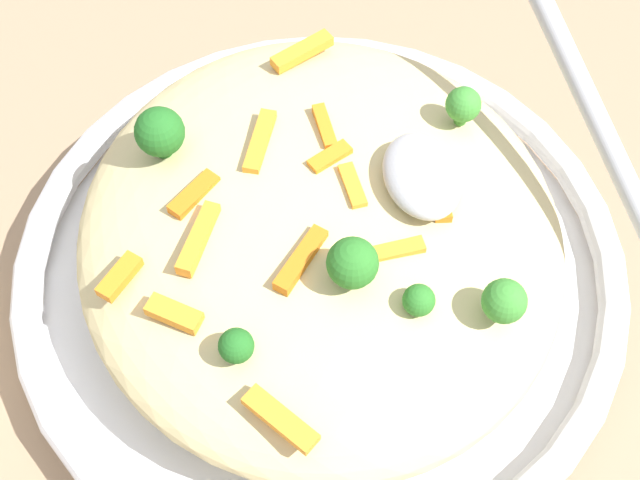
# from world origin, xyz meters

# --- Properties ---
(ground_plane) EXTENTS (2.40, 2.40, 0.00)m
(ground_plane) POSITION_xyz_m (0.00, 0.00, 0.00)
(ground_plane) COLOR #9E7F60
(serving_bowl) EXTENTS (0.36, 0.36, 0.04)m
(serving_bowl) POSITION_xyz_m (0.00, 0.00, 0.02)
(serving_bowl) COLOR silver
(serving_bowl) RESTS_ON ground_plane
(pasta_mound) EXTENTS (0.29, 0.27, 0.06)m
(pasta_mound) POSITION_xyz_m (0.00, 0.00, 0.06)
(pasta_mound) COLOR #DBC689
(pasta_mound) RESTS_ON serving_bowl
(carrot_piece_0) EXTENTS (0.03, 0.03, 0.01)m
(carrot_piece_0) POSITION_xyz_m (-0.02, 0.11, 0.09)
(carrot_piece_0) COLOR orange
(carrot_piece_0) RESTS_ON pasta_mound
(carrot_piece_1) EXTENTS (0.04, 0.03, 0.01)m
(carrot_piece_1) POSITION_xyz_m (0.05, 0.02, 0.10)
(carrot_piece_1) COLOR orange
(carrot_piece_1) RESTS_ON pasta_mound
(carrot_piece_2) EXTENTS (0.01, 0.03, 0.01)m
(carrot_piece_2) POSITION_xyz_m (-0.04, -0.03, 0.09)
(carrot_piece_2) COLOR orange
(carrot_piece_2) RESTS_ON pasta_mound
(carrot_piece_3) EXTENTS (0.03, 0.01, 0.01)m
(carrot_piece_3) POSITION_xyz_m (-0.01, -0.06, 0.09)
(carrot_piece_3) COLOR orange
(carrot_piece_3) RESTS_ON pasta_mound
(carrot_piece_4) EXTENTS (0.03, 0.03, 0.01)m
(carrot_piece_4) POSITION_xyz_m (-0.05, 0.08, 0.09)
(carrot_piece_4) COLOR orange
(carrot_piece_4) RESTS_ON pasta_mound
(carrot_piece_5) EXTENTS (0.02, 0.03, 0.01)m
(carrot_piece_5) POSITION_xyz_m (0.03, -0.01, 0.10)
(carrot_piece_5) COLOR orange
(carrot_piece_5) RESTS_ON pasta_mound
(carrot_piece_6) EXTENTS (0.03, 0.01, 0.01)m
(carrot_piece_6) POSITION_xyz_m (0.05, -0.01, 0.09)
(carrot_piece_6) COLOR orange
(carrot_piece_6) RESTS_ON pasta_mound
(carrot_piece_7) EXTENTS (0.03, 0.01, 0.01)m
(carrot_piece_7) POSITION_xyz_m (0.01, -0.02, 0.10)
(carrot_piece_7) COLOR orange
(carrot_piece_7) RESTS_ON pasta_mound
(carrot_piece_8) EXTENTS (0.03, 0.03, 0.01)m
(carrot_piece_8) POSITION_xyz_m (0.02, 0.06, 0.09)
(carrot_piece_8) COLOR orange
(carrot_piece_8) RESTS_ON pasta_mound
(carrot_piece_9) EXTENTS (0.04, 0.03, 0.01)m
(carrot_piece_9) POSITION_xyz_m (-0.11, 0.04, 0.09)
(carrot_piece_9) COLOR orange
(carrot_piece_9) RESTS_ON pasta_mound
(carrot_piece_10) EXTENTS (0.03, 0.04, 0.01)m
(carrot_piece_10) POSITION_xyz_m (0.11, -0.01, 0.09)
(carrot_piece_10) COLOR orange
(carrot_piece_10) RESTS_ON pasta_mound
(carrot_piece_11) EXTENTS (0.04, 0.03, 0.01)m
(carrot_piece_11) POSITION_xyz_m (-0.01, 0.07, 0.09)
(carrot_piece_11) COLOR orange
(carrot_piece_11) RESTS_ON pasta_mound
(carrot_piece_12) EXTENTS (0.04, 0.03, 0.01)m
(carrot_piece_12) POSITION_xyz_m (-0.03, 0.02, 0.10)
(carrot_piece_12) COLOR orange
(carrot_piece_12) RESTS_ON pasta_mound
(broccoli_floret_0) EXTENTS (0.02, 0.02, 0.02)m
(broccoli_floret_0) POSITION_xyz_m (0.04, -0.09, 0.10)
(broccoli_floret_0) COLOR #377928
(broccoli_floret_0) RESTS_ON pasta_mound
(broccoli_floret_1) EXTENTS (0.03, 0.03, 0.03)m
(broccoli_floret_1) POSITION_xyz_m (-0.05, -0.01, 0.11)
(broccoli_floret_1) COLOR #296820
(broccoli_floret_1) RESTS_ON pasta_mound
(broccoli_floret_2) EXTENTS (0.02, 0.02, 0.02)m
(broccoli_floret_2) POSITION_xyz_m (-0.07, -0.03, 0.10)
(broccoli_floret_2) COLOR #296820
(broccoli_floret_2) RESTS_ON pasta_mound
(broccoli_floret_3) EXTENTS (0.02, 0.02, 0.03)m
(broccoli_floret_3) POSITION_xyz_m (-0.08, -0.07, 0.10)
(broccoli_floret_3) COLOR #377928
(broccoli_floret_3) RESTS_ON pasta_mound
(broccoli_floret_4) EXTENTS (0.03, 0.03, 0.03)m
(broccoli_floret_4) POSITION_xyz_m (0.06, 0.08, 0.10)
(broccoli_floret_4) COLOR #205B1C
(broccoli_floret_4) RESTS_ON pasta_mound
(broccoli_floret_5) EXTENTS (0.02, 0.02, 0.02)m
(broccoli_floret_5) POSITION_xyz_m (-0.07, 0.06, 0.10)
(broccoli_floret_5) COLOR #205B1C
(broccoli_floret_5) RESTS_ON pasta_mound
(serving_spoon) EXTENTS (0.18, 0.13, 0.08)m
(serving_spoon) POSITION_xyz_m (0.01, -0.09, 0.11)
(serving_spoon) COLOR #B7B7BC
(serving_spoon) RESTS_ON pasta_mound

